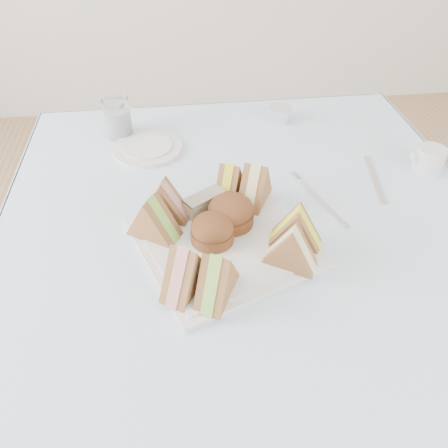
{
  "coord_description": "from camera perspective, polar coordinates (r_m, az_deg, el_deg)",
  "views": [
    {
      "loc": [
        -0.13,
        -0.69,
        1.33
      ],
      "look_at": [
        -0.06,
        -0.09,
        0.8
      ],
      "focal_mm": 35.0,
      "sensor_mm": 36.0,
      "label": 1
    }
  ],
  "objects": [
    {
      "name": "floor",
      "position": [
        1.51,
        1.79,
        -20.7
      ],
      "size": [
        4.0,
        4.0,
        0.0
      ],
      "primitive_type": "plane",
      "color": "#9E7751",
      "rests_on": "ground"
    },
    {
      "name": "table",
      "position": [
        1.19,
        2.17,
        -12.37
      ],
      "size": [
        0.9,
        0.9,
        0.74
      ],
      "primitive_type": "cube",
      "color": "brown",
      "rests_on": "floor"
    },
    {
      "name": "tablecloth",
      "position": [
        0.92,
        2.75,
        1.49
      ],
      "size": [
        1.02,
        1.02,
        0.01
      ],
      "primitive_type": "cube",
      "color": "#CCE2F9",
      "rests_on": "table"
    },
    {
      "name": "serving_plate",
      "position": [
        0.84,
        0.0,
        -2.25
      ],
      "size": [
        0.4,
        0.4,
        0.01
      ],
      "primitive_type": "cube",
      "rotation": [
        0.0,
        0.0,
        0.37
      ],
      "color": "silver",
      "rests_on": "tablecloth"
    },
    {
      "name": "sandwich_fl_a",
      "position": [
        0.72,
        -5.1,
        -5.69
      ],
      "size": [
        0.1,
        0.11,
        0.09
      ],
      "primitive_type": null,
      "rotation": [
        0.0,
        0.0,
        0.98
      ],
      "color": "olive",
      "rests_on": "serving_plate"
    },
    {
      "name": "sandwich_fl_b",
      "position": [
        0.71,
        -0.96,
        -6.69
      ],
      "size": [
        0.09,
        0.11,
        0.09
      ],
      "primitive_type": null,
      "rotation": [
        0.0,
        0.0,
        1.1
      ],
      "color": "olive",
      "rests_on": "serving_plate"
    },
    {
      "name": "sandwich_fr_a",
      "position": [
        0.81,
        9.49,
        -0.25
      ],
      "size": [
        0.11,
        0.08,
        0.09
      ],
      "primitive_type": null,
      "rotation": [
        0.0,
        0.0,
        -0.38
      ],
      "color": "olive",
      "rests_on": "serving_plate"
    },
    {
      "name": "sandwich_fr_b",
      "position": [
        0.77,
        8.81,
        -2.9
      ],
      "size": [
        0.11,
        0.09,
        0.09
      ],
      "primitive_type": null,
      "rotation": [
        0.0,
        0.0,
        -0.54
      ],
      "color": "olive",
      "rests_on": "serving_plate"
    },
    {
      "name": "sandwich_bl_a",
      "position": [
        0.83,
        -9.31,
        0.96
      ],
      "size": [
        0.11,
        0.1,
        0.09
      ],
      "primitive_type": null,
      "rotation": [
        0.0,
        0.0,
        2.56
      ],
      "color": "olive",
      "rests_on": "serving_plate"
    },
    {
      "name": "sandwich_bl_b",
      "position": [
        0.86,
        -7.85,
        3.16
      ],
      "size": [
        0.11,
        0.08,
        0.09
      ],
      "primitive_type": null,
      "rotation": [
        0.0,
        0.0,
        2.82
      ],
      "color": "olive",
      "rests_on": "serving_plate"
    },
    {
      "name": "sandwich_br_a",
      "position": [
        0.9,
        4.1,
        5.38
      ],
      "size": [
        0.09,
        0.12,
        0.09
      ],
      "primitive_type": null,
      "rotation": [
        0.0,
        0.0,
        -2.05
      ],
      "color": "olive",
      "rests_on": "serving_plate"
    },
    {
      "name": "sandwich_br_b",
      "position": [
        0.91,
        0.74,
        5.69
      ],
      "size": [
        0.08,
        0.1,
        0.08
      ],
      "primitive_type": null,
      "rotation": [
        0.0,
        0.0,
        -2.04
      ],
      "color": "olive",
      "rests_on": "serving_plate"
    },
    {
      "name": "scone_left",
      "position": [
        0.81,
        -1.54,
        -0.79
      ],
      "size": [
        0.1,
        0.1,
        0.06
      ],
      "primitive_type": "cylinder",
      "rotation": [
        0.0,
        0.0,
        0.25
      ],
      "color": "brown",
      "rests_on": "serving_plate"
    },
    {
      "name": "scone_right",
      "position": [
        0.85,
        0.9,
        1.59
      ],
      "size": [
        0.13,
        0.13,
        0.06
      ],
      "primitive_type": "cylinder",
      "rotation": [
        0.0,
        0.0,
        0.89
      ],
      "color": "brown",
      "rests_on": "serving_plate"
    },
    {
      "name": "pastry_slice",
      "position": [
        0.89,
        -2.52,
        2.75
      ],
      "size": [
        0.09,
        0.08,
        0.04
      ],
      "primitive_type": "cube",
      "rotation": [
        0.0,
        0.0,
        0.57
      ],
      "color": "tan",
      "rests_on": "serving_plate"
    },
    {
      "name": "side_plate",
      "position": [
        1.13,
        -9.96,
        9.75
      ],
      "size": [
        0.21,
        0.21,
        0.01
      ],
      "primitive_type": "cylinder",
      "rotation": [
        0.0,
        0.0,
        -0.21
      ],
      "color": "silver",
      "rests_on": "tablecloth"
    },
    {
      "name": "water_glass",
      "position": [
        1.19,
        -13.72,
        13.32
      ],
      "size": [
        0.08,
        0.08,
        0.1
      ],
      "primitive_type": "cylinder",
      "rotation": [
        0.0,
        0.0,
        -0.21
      ],
      "color": "white",
      "rests_on": "tablecloth"
    },
    {
      "name": "tea_strainer",
      "position": [
        1.25,
        7.29,
        13.94
      ],
      "size": [
        0.08,
        0.08,
        0.04
      ],
      "primitive_type": "cylinder",
      "rotation": [
        0.0,
        0.0,
        -0.16
      ],
      "color": "white",
      "rests_on": "tablecloth"
    },
    {
      "name": "knife",
      "position": [
        1.07,
        19.08,
        5.58
      ],
      "size": [
        0.05,
        0.19,
        0.0
      ],
      "primitive_type": "cube",
      "rotation": [
        0.0,
        0.0,
        -0.17
      ],
      "color": "white",
      "rests_on": "tablecloth"
    },
    {
      "name": "fork",
      "position": [
        0.96,
        12.77,
        2.69
      ],
      "size": [
        0.06,
        0.17,
        0.0
      ],
      "primitive_type": "cube",
      "rotation": [
        0.0,
        0.0,
        0.3
      ],
      "color": "white",
      "rests_on": "tablecloth"
    },
    {
      "name": "creamer_jug",
      "position": [
        1.13,
        25.23,
        7.6
      ],
      "size": [
        0.07,
        0.07,
        0.06
      ],
      "primitive_type": "cylinder",
      "rotation": [
        0.0,
        0.0,
        0.01
      ],
      "color": "silver",
      "rests_on": "tablecloth"
    }
  ]
}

